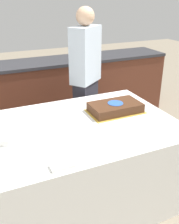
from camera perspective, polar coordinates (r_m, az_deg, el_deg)
name	(u,v)px	position (r m, az deg, el deg)	size (l,w,h in m)	color
ground_plane	(59,202)	(2.59, -6.62, -18.83)	(14.00, 14.00, 0.00)	gray
back_counter	(20,96)	(3.75, -14.85, 3.28)	(4.40, 0.58, 0.92)	#5B2D1E
dining_table	(57,168)	(2.35, -7.08, -12.06)	(2.07, 1.16, 0.76)	white
cake	(115,107)	(2.43, 5.62, 0.99)	(0.51, 0.31, 0.09)	gold
plate_stack	(9,138)	(2.06, -17.20, -5.34)	(0.19, 0.19, 0.05)	white
side_plate_near_cake	(100,101)	(2.67, 2.27, 2.42)	(0.19, 0.19, 0.00)	white
utensil_pile	(62,166)	(1.71, -6.00, -11.53)	(0.15, 0.09, 0.02)	white
person_cutting_cake	(86,81)	(2.99, -0.84, 6.73)	(0.42, 0.39, 1.65)	#282833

